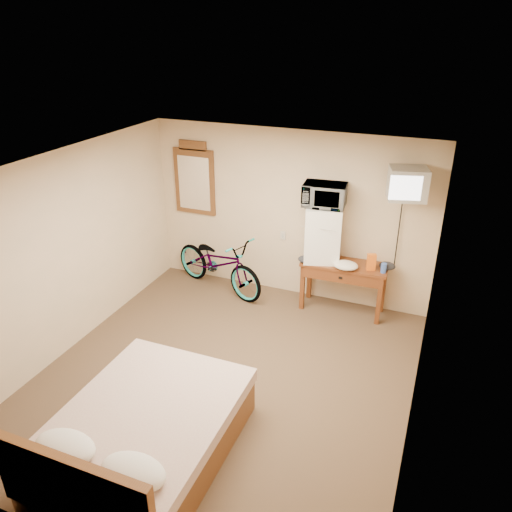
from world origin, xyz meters
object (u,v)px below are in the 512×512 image
at_px(desk, 343,273).
at_px(bed, 141,436).
at_px(microwave, 324,195).
at_px(mini_fridge, 322,233).
at_px(wall_mirror, 194,179).
at_px(bicycle, 219,263).
at_px(blue_cup, 384,268).
at_px(crt_television, 407,184).

distance_m(desk, bed, 3.58).
height_order(microwave, bed, microwave).
xyz_separation_m(desk, mini_fridge, (-0.35, 0.05, 0.53)).
relative_size(mini_fridge, wall_mirror, 0.70).
bearing_deg(bicycle, blue_cup, -70.70).
xyz_separation_m(blue_cup, wall_mirror, (-2.99, 0.31, 0.81)).
distance_m(mini_fridge, crt_television, 1.35).
distance_m(microwave, wall_mirror, 2.11).
distance_m(microwave, bed, 3.79).
distance_m(mini_fridge, wall_mirror, 2.16).
height_order(crt_television, bicycle, crt_television).
xyz_separation_m(blue_cup, bicycle, (-2.46, -0.02, -0.36)).
relative_size(microwave, wall_mirror, 0.50).
xyz_separation_m(mini_fridge, blue_cup, (0.90, -0.10, -0.33)).
height_order(blue_cup, wall_mirror, wall_mirror).
relative_size(blue_cup, bicycle, 0.08).
bearing_deg(wall_mirror, mini_fridge, -5.89).
xyz_separation_m(wall_mirror, bicycle, (0.53, -0.33, -1.18)).
height_order(desk, microwave, microwave).
bearing_deg(microwave, desk, -14.06).
bearing_deg(blue_cup, desk, 175.49).
xyz_separation_m(blue_cup, bed, (-1.66, -3.34, -0.52)).
distance_m(blue_cup, bed, 3.77).
relative_size(desk, wall_mirror, 1.06).
bearing_deg(bed, mini_fridge, 77.42).
bearing_deg(mini_fridge, bicycle, -175.89).
xyz_separation_m(microwave, blue_cup, (0.90, -0.10, -0.88)).
distance_m(desk, blue_cup, 0.58).
bearing_deg(blue_cup, mini_fridge, 173.91).
height_order(crt_television, bed, crt_television).
bearing_deg(bed, desk, 71.68).
bearing_deg(bicycle, bed, -147.54).
bearing_deg(mini_fridge, wall_mirror, 174.11).
bearing_deg(mini_fridge, blue_cup, -6.09).
xyz_separation_m(microwave, crt_television, (1.05, -0.04, 0.29)).
height_order(mini_fridge, crt_television, crt_television).
distance_m(mini_fridge, bed, 3.62).
distance_m(desk, mini_fridge, 0.64).
height_order(mini_fridge, microwave, microwave).
bearing_deg(crt_television, wall_mirror, 175.44).
relative_size(blue_cup, wall_mirror, 0.12).
xyz_separation_m(crt_television, wall_mirror, (-3.15, 0.25, -0.36)).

